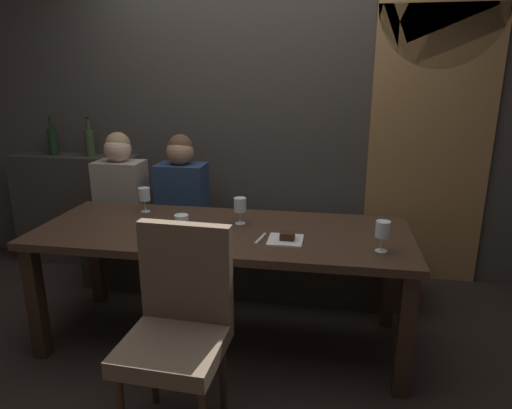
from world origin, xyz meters
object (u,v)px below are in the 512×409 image
banquette_bench (245,262)px  chair_near_side (179,319)px  wine_bottle_dark_red (53,141)px  fork_on_table (261,238)px  diner_bearded (182,187)px  wine_bottle_pale_label (90,142)px  wine_glass_end_right (144,195)px  wine_glass_end_left (182,224)px  wine_glass_far_left (383,230)px  dessert_plate (286,239)px  dining_table (222,243)px  diner_redhead (121,185)px  wine_glass_center_front (240,205)px

banquette_bench → chair_near_side: chair_near_side is taller
chair_near_side → wine_bottle_dark_red: size_ratio=3.01×
chair_near_side → fork_on_table: bearing=64.8°
diner_bearded → wine_bottle_pale_label: size_ratio=2.29×
wine_glass_end_right → banquette_bench: bearing=37.4°
banquette_bench → wine_glass_end_left: wine_glass_end_left is taller
wine_glass_far_left → dessert_plate: size_ratio=0.86×
dining_table → fork_on_table: bearing=-25.8°
wine_glass_far_left → dessert_plate: (-0.50, 0.07, -0.10)m
wine_bottle_dark_red → fork_on_table: 2.30m
diner_bearded → wine_bottle_pale_label: (-0.90, 0.34, 0.27)m
diner_redhead → fork_on_table: size_ratio=4.45×
dining_table → fork_on_table: (0.25, -0.12, 0.09)m
dining_table → diner_bearded: bearing=124.5°
banquette_bench → dessert_plate: 1.06m
wine_glass_far_left → dessert_plate: 0.52m
wine_glass_center_front → fork_on_table: wine_glass_center_front is taller
diner_redhead → chair_near_side: bearing=-56.4°
diner_bearded → wine_glass_end_right: size_ratio=4.55×
wine_bottle_dark_red → wine_glass_end_left: wine_bottle_dark_red is taller
banquette_bench → wine_glass_end_right: (-0.59, -0.45, 0.63)m
diner_bearded → wine_glass_end_right: 0.46m
wine_bottle_dark_red → dessert_plate: bearing=-28.8°
chair_near_side → diner_redhead: (-0.92, 1.39, 0.25)m
wine_bottle_pale_label → wine_glass_far_left: bearing=-28.5°
diner_redhead → wine_glass_end_right: 0.56m
wine_glass_end_left → fork_on_table: (0.40, 0.15, -0.11)m
dining_table → wine_glass_far_left: bearing=-12.5°
dessert_plate → wine_glass_center_front: bearing=141.4°
diner_bearded → wine_glass_far_left: size_ratio=4.55×
wine_glass_far_left → dessert_plate: bearing=172.3°
dining_table → wine_bottle_pale_label: bearing=143.1°
chair_near_side → fork_on_table: chair_near_side is taller
dining_table → chair_near_side: size_ratio=2.24×
diner_bearded → dining_table: bearing=-55.5°
banquette_bench → diner_redhead: (-0.95, -0.03, 0.58)m
dining_table → diner_bearded: size_ratio=2.95×
banquette_bench → dessert_plate: bearing=-64.6°
dining_table → dessert_plate: (0.39, -0.13, 0.10)m
chair_near_side → wine_bottle_pale_label: size_ratio=3.01×
banquette_bench → wine_bottle_dark_red: wine_bottle_dark_red is taller
diner_redhead → fork_on_table: 1.44m
dining_table → diner_bearded: 0.86m
wine_bottle_pale_label → dessert_plate: 2.15m
dining_table → wine_bottle_dark_red: (-1.72, 1.03, 0.42)m
diner_redhead → wine_glass_end_left: bearing=-49.6°
chair_near_side → wine_glass_far_left: bearing=29.4°
dessert_plate → fork_on_table: dessert_plate is taller
wine_bottle_pale_label → wine_glass_center_front: wine_bottle_pale_label is taller
wine_glass_end_right → dessert_plate: (0.98, -0.38, -0.10)m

